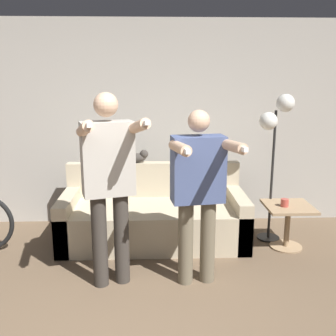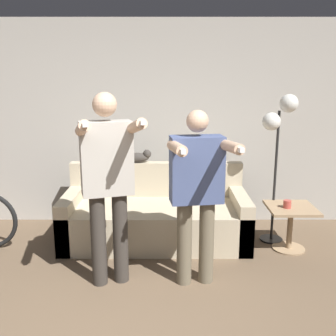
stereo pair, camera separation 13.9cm
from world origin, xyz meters
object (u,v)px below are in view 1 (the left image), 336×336
couch (154,218)px  floor_lamp (276,127)px  cup (285,203)px  person_right (198,186)px  cat (134,157)px  person_left (109,177)px  side_table (288,217)px

couch → floor_lamp: bearing=-0.5°
cup → person_right: bearing=-145.9°
person_right → cat: 1.50m
person_left → person_right: size_ratio=1.09×
couch → side_table: (1.51, -0.26, 0.09)m
couch → person_right: (0.40, -1.00, 0.67)m
floor_lamp → cup: 0.86m
floor_lamp → side_table: bearing=-63.4°
couch → cat: (-0.24, 0.36, 0.66)m
couch → cup: (1.45, -0.29, 0.27)m
side_table → person_left: bearing=-158.8°
floor_lamp → person_right: bearing=-134.8°
couch → floor_lamp: 1.75m
couch → cat: 0.78m
cup → person_left: bearing=-159.1°
person_left → cup: size_ratio=20.73×
cat → floor_lamp: bearing=-12.8°
couch → person_right: bearing=-68.1°
person_left → cat: (0.15, 1.35, -0.11)m
couch → side_table: 1.53m
person_right → cat: person_right is taller
cup → floor_lamp: bearing=102.8°
floor_lamp → cup: size_ratio=19.99×
couch → person_left: bearing=-111.5°
side_table → cup: cup is taller
couch → cup: 1.50m
couch → cup: bearing=-11.5°
cat → cup: cat is taller
person_left → cat: size_ratio=3.79×
person_left → side_table: (1.90, 0.74, -0.67)m
cat → cup: size_ratio=5.47×
person_left → side_table: 2.15m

